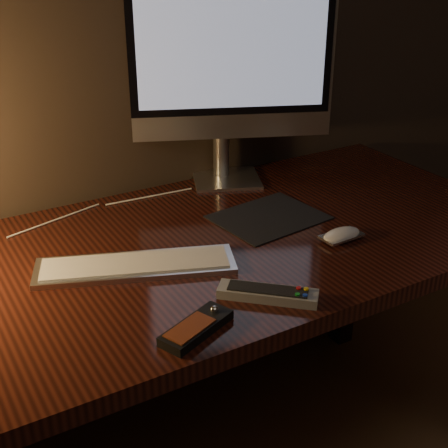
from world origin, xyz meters
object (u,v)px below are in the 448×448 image
keyboard (136,265)px  media_remote (196,327)px  mouse (342,236)px  tv_remote (268,293)px  desk (193,278)px  monitor (228,56)px

keyboard → media_remote: size_ratio=2.64×
keyboard → media_remote: (0.00, -0.27, 0.00)m
keyboard → mouse: bearing=7.0°
mouse → tv_remote: bearing=-159.5°
desk → media_remote: (-0.18, -0.37, 0.14)m
media_remote → tv_remote: size_ratio=0.90×
desk → keyboard: size_ratio=3.76×
mouse → tv_remote: (-0.29, -0.12, 0.00)m
desk → monitor: (0.24, 0.24, 0.48)m
media_remote → tv_remote: bearing=-12.8°
keyboard → monitor: bearing=59.3°
media_remote → mouse: bearing=-4.2°
keyboard → tv_remote: (0.18, -0.24, 0.00)m
desk → media_remote: 0.43m
keyboard → tv_remote: tv_remote is taller
desk → monitor: size_ratio=2.67×
keyboard → tv_remote: 0.30m
media_remote → tv_remote: media_remote is taller
mouse → monitor: bearing=92.6°
monitor → keyboard: bearing=-119.0°
desk → mouse: bearing=-37.6°
monitor → keyboard: (-0.43, -0.34, -0.35)m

